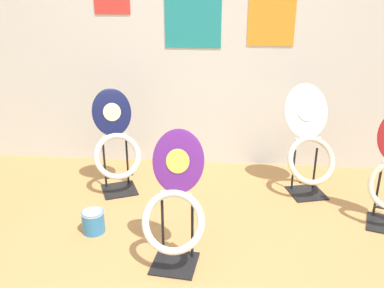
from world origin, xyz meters
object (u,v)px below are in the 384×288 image
(toilet_seat_display_purple_note, at_px, (174,211))
(toilet_seat_display_navy_moon, at_px, (116,147))
(toilet_seat_display_white_plain, at_px, (309,147))
(paint_can, at_px, (93,221))

(toilet_seat_display_purple_note, height_order, toilet_seat_display_navy_moon, same)
(toilet_seat_display_white_plain, bearing_deg, paint_can, -154.79)
(toilet_seat_display_purple_note, bearing_deg, toilet_seat_display_white_plain, 47.20)
(toilet_seat_display_purple_note, height_order, toilet_seat_display_white_plain, toilet_seat_display_white_plain)
(toilet_seat_display_white_plain, xyz_separation_m, paint_can, (-1.62, -0.76, -0.33))
(toilet_seat_display_purple_note, distance_m, toilet_seat_display_white_plain, 1.45)
(toilet_seat_display_purple_note, bearing_deg, toilet_seat_display_navy_moon, 122.52)
(toilet_seat_display_navy_moon, bearing_deg, toilet_seat_display_purple_note, -57.48)
(toilet_seat_display_white_plain, height_order, paint_can, toilet_seat_display_white_plain)
(toilet_seat_display_white_plain, height_order, toilet_seat_display_navy_moon, toilet_seat_display_white_plain)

